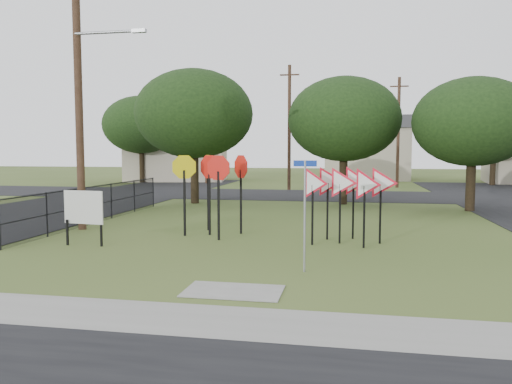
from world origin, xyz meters
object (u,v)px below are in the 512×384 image
at_px(street_name_sign, 305,208).
at_px(stop_sign_cluster, 212,176).
at_px(yield_sign_cluster, 347,186).
at_px(info_board, 83,209).

xyz_separation_m(street_name_sign, stop_sign_cluster, (-3.56, 4.68, 0.48)).
height_order(street_name_sign, stop_sign_cluster, stop_sign_cluster).
bearing_deg(yield_sign_cluster, stop_sign_cluster, 171.18).
distance_m(stop_sign_cluster, yield_sign_cluster, 4.57).
relative_size(street_name_sign, yield_sign_cluster, 0.88).
xyz_separation_m(street_name_sign, info_board, (-6.85, 2.04, -0.43)).
distance_m(street_name_sign, stop_sign_cluster, 5.90).
height_order(street_name_sign, yield_sign_cluster, street_name_sign).
bearing_deg(street_name_sign, stop_sign_cluster, 127.29).
xyz_separation_m(stop_sign_cluster, yield_sign_cluster, (4.51, -0.70, -0.24)).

